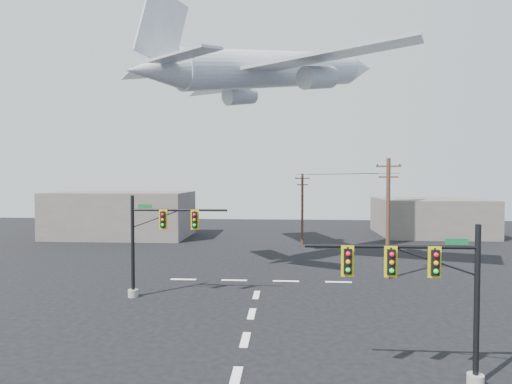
# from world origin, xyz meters

# --- Properties ---
(ground) EXTENTS (120.00, 120.00, 0.00)m
(ground) POSITION_xyz_m (0.00, 0.00, 0.00)
(ground) COLOR black
(ground) RESTS_ON ground
(lane_markings) EXTENTS (14.00, 21.20, 0.01)m
(lane_markings) POSITION_xyz_m (0.00, 5.33, 0.01)
(lane_markings) COLOR white
(lane_markings) RESTS_ON ground
(signal_mast_near) EXTENTS (6.84, 0.68, 6.22)m
(signal_mast_near) POSITION_xyz_m (7.57, -4.06, 3.55)
(signal_mast_near) COLOR gray
(signal_mast_near) RESTS_ON ground
(signal_mast_far) EXTENTS (6.68, 0.75, 6.80)m
(signal_mast_far) POSITION_xyz_m (-6.81, 6.97, 3.66)
(signal_mast_far) COLOR gray
(signal_mast_far) RESTS_ON ground
(utility_pole_a) EXTENTS (1.82, 0.78, 9.48)m
(utility_pole_a) POSITION_xyz_m (9.98, 13.38, 4.96)
(utility_pole_a) COLOR #4B2E20
(utility_pole_a) RESTS_ON ground
(utility_pole_b) EXTENTS (1.71, 0.28, 8.42)m
(utility_pole_b) POSITION_xyz_m (3.94, 30.08, 4.41)
(utility_pole_b) COLOR #4B2E20
(utility_pole_b) RESTS_ON ground
(power_lines) EXTENTS (7.66, 16.71, 0.03)m
(power_lines) POSITION_xyz_m (6.96, 21.73, 8.30)
(power_lines) COLOR black
(airliner) EXTENTS (25.09, 25.05, 8.17)m
(airliner) POSITION_xyz_m (1.09, 19.51, 17.96)
(airliner) COLOR silver
(building_left) EXTENTS (18.00, 10.00, 6.00)m
(building_left) POSITION_xyz_m (-20.00, 35.00, 3.00)
(building_left) COLOR #655F59
(building_left) RESTS_ON ground
(building_right) EXTENTS (14.00, 12.00, 5.00)m
(building_right) POSITION_xyz_m (22.00, 40.00, 2.50)
(building_right) COLOR #655F59
(building_right) RESTS_ON ground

